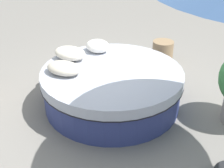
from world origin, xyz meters
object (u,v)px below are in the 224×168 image
round_bed (112,87)px  throw_pillow_1 (70,53)px  throw_pillow_0 (98,46)px  side_table (163,52)px  throw_pillow_2 (64,68)px

round_bed → throw_pillow_1: (0.77, -0.04, 0.38)m
throw_pillow_0 → round_bed: bearing=137.4°
round_bed → throw_pillow_1: 0.85m
round_bed → side_table: round_bed is taller
throw_pillow_1 → round_bed: bearing=176.7°
round_bed → throw_pillow_0: throw_pillow_0 is taller
throw_pillow_0 → side_table: bearing=-119.0°
throw_pillow_2 → side_table: 2.32m
throw_pillow_0 → side_table: (-0.70, -1.27, -0.45)m
round_bed → throw_pillow_1: size_ratio=4.00×
throw_pillow_1 → throw_pillow_2: 0.50m
throw_pillow_0 → side_table: throw_pillow_0 is taller
throw_pillow_1 → throw_pillow_2: size_ratio=1.00×
throw_pillow_2 → side_table: (-0.73, -2.16, -0.43)m
throw_pillow_0 → throw_pillow_2: size_ratio=0.76×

